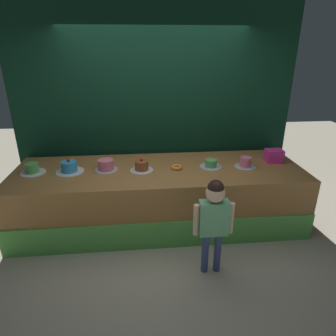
% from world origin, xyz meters
% --- Properties ---
extents(ground_plane, '(12.00, 12.00, 0.00)m').
position_xyz_m(ground_plane, '(0.00, 0.00, 0.00)').
color(ground_plane, '#ADA38E').
extents(stage_platform, '(3.70, 1.20, 0.79)m').
position_xyz_m(stage_platform, '(0.00, 0.59, 0.39)').
color(stage_platform, '#9E6B38').
rests_on(stage_platform, ground_plane).
extents(curtain_backdrop, '(3.93, 0.08, 3.20)m').
position_xyz_m(curtain_backdrop, '(0.00, 1.28, 1.60)').
color(curtain_backdrop, black).
rests_on(curtain_backdrop, ground_plane).
extents(child_figure, '(0.41, 0.19, 1.07)m').
position_xyz_m(child_figure, '(0.47, -0.44, 0.69)').
color(child_figure, '#3F4C8C').
rests_on(child_figure, ground_plane).
extents(pink_box, '(0.23, 0.19, 0.17)m').
position_xyz_m(pink_box, '(1.57, 0.69, 0.87)').
color(pink_box, '#F635A5').
rests_on(pink_box, stage_platform).
extents(donut, '(0.15, 0.15, 0.04)m').
position_xyz_m(donut, '(0.22, 0.56, 0.81)').
color(donut, orange).
rests_on(donut, stage_platform).
extents(cake_far_left, '(0.30, 0.30, 0.13)m').
position_xyz_m(cake_far_left, '(-1.57, 0.60, 0.84)').
color(cake_far_left, white).
rests_on(cake_far_left, stage_platform).
extents(cake_left, '(0.34, 0.34, 0.18)m').
position_xyz_m(cake_left, '(-1.12, 0.59, 0.85)').
color(cake_left, white).
rests_on(cake_left, stage_platform).
extents(cake_center_left, '(0.29, 0.29, 0.14)m').
position_xyz_m(cake_center_left, '(-0.67, 0.61, 0.85)').
color(cake_center_left, silver).
rests_on(cake_center_left, stage_platform).
extents(cake_center_right, '(0.29, 0.29, 0.17)m').
position_xyz_m(cake_center_right, '(-0.22, 0.55, 0.84)').
color(cake_center_right, white).
rests_on(cake_center_right, stage_platform).
extents(cake_right, '(0.29, 0.29, 0.10)m').
position_xyz_m(cake_right, '(0.67, 0.57, 0.83)').
color(cake_right, silver).
rests_on(cake_right, stage_platform).
extents(cake_far_right, '(0.27, 0.27, 0.14)m').
position_xyz_m(cake_far_right, '(1.12, 0.54, 0.85)').
color(cake_far_right, silver).
rests_on(cake_far_right, stage_platform).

